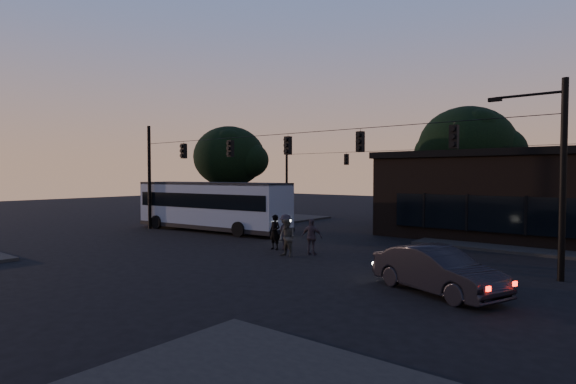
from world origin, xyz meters
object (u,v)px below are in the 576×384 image
Objects in this scene: pedestrian_d at (286,232)px; building at (517,194)px; pedestrian_a at (275,232)px; car at (437,270)px; bus at (212,204)px; pedestrian_c at (312,237)px; pedestrian_b at (287,238)px.

building is at bearing -94.05° from pedestrian_d.
building reaches higher than pedestrian_a.
car is 9.97m from pedestrian_d.
bus is at bearing 10.31° from pedestrian_d.
bus reaches higher than car.
pedestrian_c is at bearing 88.58° from car.
pedestrian_a is (8.57, -3.24, -1.00)m from bus.
bus is at bearing -150.03° from building.
pedestrian_d is (-8.31, -13.03, -1.77)m from building.
car is 8.34m from pedestrian_b.
pedestrian_c is at bearing -0.27° from pedestrian_a.
pedestrian_d is at bearing 137.38° from pedestrian_b.
pedestrian_c is 1.97m from pedestrian_d.
pedestrian_d is (-9.33, 3.51, 0.17)m from car.
pedestrian_b is (-7.06, -14.48, -1.79)m from building.
pedestrian_b is at bearing -115.98° from building.
pedestrian_a is at bearing -123.67° from building.
building reaches higher than bus.
building is 20.12m from bus.
pedestrian_a is at bearing 53.40° from pedestrian_d.
car is at bearing -24.03° from bus.
car is at bearing -86.45° from building.
building is at bearing 25.36° from bus.
building is 15.55m from pedestrian_d.
pedestrian_b is at bearing 44.74° from pedestrian_c.
car is at bearing -16.21° from pedestrian_a.
building is 3.29× the size of car.
bus is 2.63× the size of car.
pedestrian_c is 0.96× the size of pedestrian_d.
car is at bearing -172.17° from pedestrian_d.
bus is 6.68× the size of pedestrian_a.
building is 8.40× the size of pedestrian_b.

